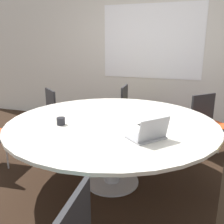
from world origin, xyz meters
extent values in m
plane|color=black|center=(0.00, 0.00, 0.00)|extent=(16.00, 16.00, 0.00)
cube|color=silver|center=(0.00, 2.26, 1.35)|extent=(8.00, 0.06, 2.70)
cube|color=white|center=(0.00, 2.22, 1.55)|extent=(1.80, 0.01, 1.30)
cylinder|color=#B7B7BC|center=(0.00, 0.00, 0.01)|extent=(0.61, 0.61, 0.02)
cylinder|color=#B7B7BC|center=(0.00, 0.00, 0.36)|extent=(0.17, 0.17, 0.69)
cylinder|color=silver|center=(0.00, 0.00, 0.72)|extent=(2.22, 2.22, 0.03)
cube|color=#262628|center=(1.08, 1.09, 0.43)|extent=(0.61, 0.61, 0.04)
cube|color=#E04C1E|center=(1.08, 1.09, 0.46)|extent=(0.54, 0.54, 0.01)
cube|color=#262628|center=(0.94, 1.23, 0.65)|extent=(0.32, 0.32, 0.40)
cylinder|color=silver|center=(1.21, 1.22, 0.20)|extent=(0.02, 0.02, 0.41)
cylinder|color=silver|center=(0.95, 0.97, 0.20)|extent=(0.02, 0.02, 0.41)
cube|color=#262628|center=(-0.10, 1.53, 0.43)|extent=(0.45, 0.47, 0.04)
cube|color=gold|center=(-0.10, 1.53, 0.46)|extent=(0.39, 0.41, 0.01)
cube|color=#262628|center=(-0.30, 1.52, 0.65)|extent=(0.06, 0.42, 0.40)
cylinder|color=silver|center=(-0.11, 1.71, 0.20)|extent=(0.02, 0.02, 0.41)
cylinder|color=silver|center=(-0.09, 1.35, 0.20)|extent=(0.02, 0.02, 0.41)
cube|color=#262628|center=(-1.17, 1.00, 0.43)|extent=(0.61, 0.61, 0.04)
cube|color=#E04C1E|center=(-1.17, 1.00, 0.46)|extent=(0.53, 0.53, 0.01)
cube|color=#262628|center=(-1.30, 0.85, 0.65)|extent=(0.34, 0.29, 0.40)
cylinder|color=silver|center=(-1.31, 1.11, 0.20)|extent=(0.02, 0.02, 0.41)
cylinder|color=silver|center=(-1.03, 0.88, 0.20)|extent=(0.02, 0.02, 0.41)
cylinder|color=silver|center=(-1.35, -0.13, 0.20)|extent=(0.02, 0.02, 0.41)
cube|color=#99999E|center=(0.44, -0.38, 0.75)|extent=(0.37, 0.38, 0.02)
cube|color=#99999E|center=(0.52, -0.44, 0.85)|extent=(0.24, 0.27, 0.20)
cube|color=black|center=(0.52, -0.44, 0.85)|extent=(0.21, 0.24, 0.17)
cylinder|color=black|center=(-0.45, -0.29, 0.78)|extent=(0.09, 0.09, 0.08)
cube|color=black|center=(0.36, 0.00, 0.74)|extent=(0.13, 0.16, 0.01)
cube|color=#661E56|center=(0.65, 1.60, 0.14)|extent=(0.36, 0.16, 0.28)
camera|label=1|loc=(0.82, -2.41, 1.56)|focal=40.00mm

